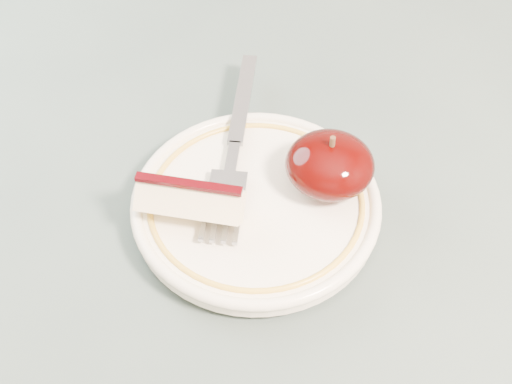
% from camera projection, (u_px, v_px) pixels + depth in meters
% --- Properties ---
extents(table, '(0.90, 0.90, 0.75)m').
position_uv_depth(table, '(180.00, 239.00, 0.62)').
color(table, brown).
rests_on(table, ground).
extents(plate, '(0.18, 0.18, 0.02)m').
position_uv_depth(plate, '(256.00, 204.00, 0.52)').
color(plate, beige).
rests_on(plate, table).
extents(apple_half, '(0.06, 0.06, 0.05)m').
position_uv_depth(apple_half, '(330.00, 165.00, 0.51)').
color(apple_half, black).
rests_on(apple_half, plate).
extents(apple_wedge, '(0.07, 0.03, 0.04)m').
position_uv_depth(apple_wedge, '(190.00, 200.00, 0.49)').
color(apple_wedge, beige).
rests_on(apple_wedge, plate).
extents(fork, '(0.03, 0.20, 0.00)m').
position_uv_depth(fork, '(235.00, 145.00, 0.54)').
color(fork, gray).
rests_on(fork, plate).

